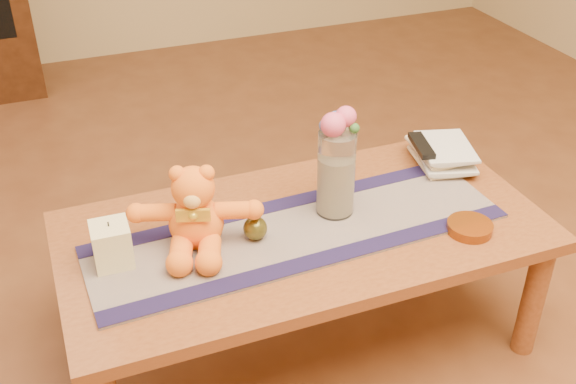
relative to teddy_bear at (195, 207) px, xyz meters
name	(u,v)px	position (x,y,z in m)	size (l,w,h in m)	color
floor	(302,339)	(0.31, -0.03, -0.57)	(5.50, 5.50, 0.00)	#5A3019
coffee_table_top	(304,232)	(0.31, -0.03, -0.14)	(1.40, 0.70, 0.04)	brown
table_leg_fr	(533,299)	(0.95, -0.32, -0.37)	(0.07, 0.07, 0.41)	brown
table_leg_bl	(80,283)	(-0.33, 0.26, -0.37)	(0.07, 0.07, 0.41)	brown
table_leg_br	(433,202)	(0.95, 0.26, -0.37)	(0.07, 0.07, 0.41)	brown
persian_runner	(299,232)	(0.28, -0.05, -0.12)	(1.20, 0.35, 0.01)	#191A47
runner_border_near	(321,259)	(0.29, -0.20, -0.12)	(1.20, 0.06, 0.00)	#19133A
runner_border_far	(279,205)	(0.28, 0.09, -0.12)	(1.20, 0.06, 0.00)	#19133A
teddy_bear	(195,207)	(0.00, 0.00, 0.00)	(0.34, 0.28, 0.23)	orange
pillar_candle	(112,244)	(-0.23, -0.01, -0.06)	(0.10, 0.10, 0.12)	beige
candle_wick	(108,224)	(-0.23, -0.01, 0.01)	(0.00, 0.00, 0.01)	black
glass_vase	(336,173)	(0.42, 0.00, 0.01)	(0.11, 0.11, 0.26)	silver
potpourri_fill	(336,185)	(0.42, 0.00, -0.03)	(0.09, 0.09, 0.18)	beige
rose_left	(333,125)	(0.40, -0.01, 0.18)	(0.07, 0.07, 0.07)	#DD4E7A
rose_right	(346,117)	(0.44, 0.01, 0.19)	(0.06, 0.06, 0.06)	#DD4E7A
blue_flower_back	(336,118)	(0.43, 0.04, 0.17)	(0.04, 0.04, 0.04)	#4C5CA6
blue_flower_side	(325,126)	(0.39, 0.02, 0.16)	(0.04, 0.04, 0.04)	#4C5CA6
leaf_sprig	(354,128)	(0.46, -0.02, 0.16)	(0.03, 0.03, 0.03)	#33662D
bronze_ball	(255,228)	(0.16, -0.04, -0.08)	(0.07, 0.07, 0.07)	#4C4819
book_bottom	(418,164)	(0.79, 0.15, -0.11)	(0.17, 0.22, 0.02)	beige
book_lower	(421,159)	(0.80, 0.15, -0.09)	(0.16, 0.22, 0.02)	beige
book_upper	(417,153)	(0.79, 0.16, -0.08)	(0.17, 0.22, 0.02)	beige
book_top	(421,149)	(0.80, 0.15, -0.06)	(0.16, 0.22, 0.02)	beige
tv_remote	(421,145)	(0.79, 0.14, -0.04)	(0.04, 0.16, 0.02)	black
amber_dish	(470,227)	(0.74, -0.22, -0.11)	(0.13, 0.13, 0.03)	#BF5914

